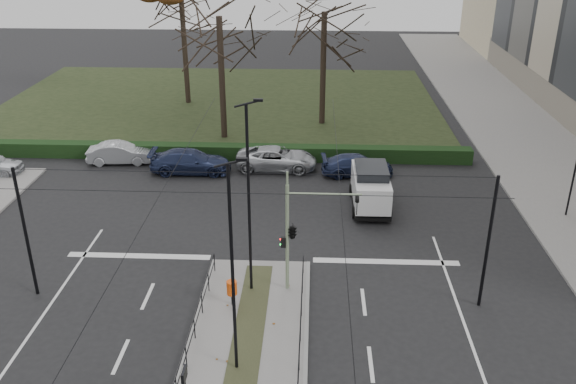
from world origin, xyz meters
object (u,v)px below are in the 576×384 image
object	(u,v)px
streetlamp_median_near	(233,269)
bare_tree_center	(324,20)
traffic_light	(294,230)
parked_car_third	(191,161)
streetlamp_median_far	(249,199)
white_van	(370,186)
parked_car_second	(120,153)
parked_car_fifth	(357,165)
litter_bin	(232,288)
bare_tree_near	(219,26)
parked_car_fourth	(277,158)

from	to	relation	value
streetlamp_median_near	bare_tree_center	xyz separation A→B (m)	(3.24, 29.11, 3.75)
traffic_light	parked_car_third	distance (m)	15.35
streetlamp_median_far	white_van	xyz separation A→B (m)	(5.85, 8.92, -3.24)
streetlamp_median_far	parked_car_second	distance (m)	18.54
traffic_light	parked_car_third	size ratio (longest dim) A/B	0.96
traffic_light	parked_car_fifth	bearing A→B (deg)	75.18
litter_bin	bare_tree_center	distance (m)	26.46
parked_car_second	bare_tree_near	world-z (taller)	bare_tree_near
parked_car_second	white_van	bearing A→B (deg)	-116.16
litter_bin	parked_car_fourth	bearing A→B (deg)	86.66
traffic_light	streetlamp_median_far	size ratio (longest dim) A/B	0.58
bare_tree_center	parked_car_fifth	xyz separation A→B (m)	(2.20, -10.38, -7.39)
parked_car_third	white_van	world-z (taller)	white_van
litter_bin	parked_car_third	distance (m)	15.45
parked_car_fifth	parked_car_second	bearing A→B (deg)	79.39
streetlamp_median_near	parked_car_fourth	xyz separation A→B (m)	(0.23, 19.50, -3.58)
streetlamp_median_near	bare_tree_near	bearing A→B (deg)	99.07
streetlamp_median_far	parked_car_third	xyz separation A→B (m)	(-5.30, 13.51, -3.77)
parked_car_fourth	bare_tree_center	distance (m)	12.45
streetlamp_median_near	white_van	bearing A→B (deg)	67.33
litter_bin	streetlamp_median_far	size ratio (longest dim) A/B	0.13
bare_tree_near	white_van	bearing A→B (deg)	-48.76
streetlamp_median_far	bare_tree_near	distance (m)	20.99
streetlamp_median_far	bare_tree_center	distance (m)	24.42
parked_car_fifth	parked_car_fourth	bearing A→B (deg)	75.86
parked_car_third	parked_car_fifth	bearing A→B (deg)	-90.80
white_van	bare_tree_center	size ratio (longest dim) A/B	0.41
streetlamp_median_near	white_van	world-z (taller)	streetlamp_median_near
traffic_light	parked_car_second	xyz separation A→B (m)	(-12.17, 14.80, -2.34)
litter_bin	bare_tree_near	world-z (taller)	bare_tree_near
white_van	parked_car_fifth	bearing A→B (deg)	95.41
litter_bin	white_van	distance (m)	12.09
litter_bin	bare_tree_center	world-z (taller)	bare_tree_center
parked_car_fourth	parked_car_fifth	distance (m)	5.26
streetlamp_median_near	parked_car_fifth	size ratio (longest dim) A/B	1.80
streetlamp_median_near	parked_car_second	distance (m)	22.84
bare_tree_center	parked_car_fifth	size ratio (longest dim) A/B	2.50
traffic_light	bare_tree_center	bearing A→B (deg)	86.73
streetlamp_median_far	bare_tree_near	xyz separation A→B (m)	(-4.08, 20.25, 3.69)
traffic_light	white_van	bearing A→B (deg)	65.55
litter_bin	white_van	world-z (taller)	white_van
parked_car_third	white_van	bearing A→B (deg)	-113.53
parked_car_fourth	parked_car_second	bearing A→B (deg)	88.00
litter_bin	parked_car_third	size ratio (longest dim) A/B	0.22
bare_tree_near	parked_car_third	bearing A→B (deg)	-100.20
white_van	traffic_light	bearing A→B (deg)	-114.45
streetlamp_median_far	parked_car_fifth	bearing A→B (deg)	68.26
parked_car_second	bare_tree_near	bearing A→B (deg)	-55.25
parked_car_fourth	streetlamp_median_far	bearing A→B (deg)	-179.72
white_van	streetlamp_median_far	bearing A→B (deg)	-123.27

